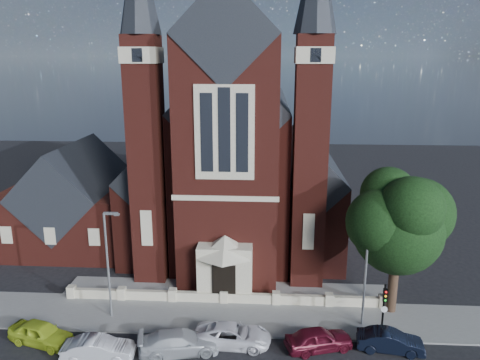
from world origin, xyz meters
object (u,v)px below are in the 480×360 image
object	(u,v)px
car_silver_a	(98,349)
car_dark_red	(319,339)
parish_hall	(76,204)
street_lamp_right	(367,266)
church	(238,155)
street_tree	(401,225)
car_white_suv	(233,335)
car_silver_b	(179,342)
traffic_signal	(384,305)
car_lime_van	(41,333)
street_lamp_left	(109,259)
car_navy	(390,341)

from	to	relation	value
car_silver_a	car_dark_red	bearing A→B (deg)	-87.32
parish_hall	street_lamp_right	bearing A→B (deg)	-28.22
church	street_tree	distance (m)	21.38
car_white_suv	car_silver_b	bearing A→B (deg)	110.27
traffic_signal	church	bearing A→B (deg)	118.20
church	car_silver_a	bearing A→B (deg)	-106.83
car_lime_van	car_silver_a	xyz separation A→B (m)	(4.37, -1.42, -0.02)
street_lamp_left	car_dark_red	xyz separation A→B (m)	(14.57, -2.97, -3.85)
church	street_lamp_left	size ratio (longest dim) A/B	4.31
street_lamp_right	car_silver_b	distance (m)	13.52
church	car_white_suv	world-z (taller)	church
car_silver_a	car_white_suv	xyz separation A→B (m)	(8.28, 2.07, -0.04)
parish_hall	street_lamp_right	xyz separation A→B (m)	(26.09, -14.00, 0.59)
church	traffic_signal	xyz separation A→B (m)	(11.00, -20.52, -5.60)
car_silver_a	car_white_suv	distance (m)	8.53
street_tree	street_lamp_right	distance (m)	3.84
car_silver_b	street_lamp_right	bearing A→B (deg)	-86.12
street_lamp_left	car_navy	world-z (taller)	street_lamp_left
church	parish_hall	size ratio (longest dim) A/B	2.86
street_tree	car_dark_red	world-z (taller)	street_tree
car_white_suv	car_dark_red	xyz separation A→B (m)	(5.58, -0.17, 0.05)
street_lamp_right	car_white_suv	xyz separation A→B (m)	(-9.01, -2.80, -3.90)
church	car_dark_red	size ratio (longest dim) A/B	7.95
car_silver_b	car_dark_red	size ratio (longest dim) A/B	1.18
car_silver_a	street_lamp_left	bearing A→B (deg)	3.17
church	parish_hall	bearing A→B (deg)	-162.84
car_lime_van	car_silver_b	distance (m)	9.30
street_lamp_right	car_dark_red	world-z (taller)	street_lamp_right
car_lime_van	car_dark_red	bearing A→B (deg)	-72.27
car_dark_red	car_navy	distance (m)	4.58
car_lime_van	traffic_signal	bearing A→B (deg)	-69.02
traffic_signal	car_silver_a	distance (m)	18.59
traffic_signal	car_silver_b	xyz separation A→B (m)	(-13.28, -2.28, -1.83)
street_lamp_left	car_silver_b	xyz separation A→B (m)	(5.63, -3.86, -3.85)
car_silver_b	car_navy	xyz separation A→B (m)	(13.52, 1.00, -0.05)
church	car_white_suv	size ratio (longest dim) A/B	6.93
street_tree	car_lime_van	size ratio (longest dim) A/B	2.42
street_tree	car_white_suv	world-z (taller)	street_tree
church	car_silver_b	xyz separation A→B (m)	(-2.28, -22.80, -7.44)
car_silver_b	car_white_suv	distance (m)	3.52
street_lamp_left	car_lime_van	xyz separation A→B (m)	(-3.66, -3.44, -3.84)
car_lime_van	car_silver_a	world-z (taller)	car_lime_van
street_tree	car_silver_b	xyz separation A→B (m)	(-14.88, -5.56, -6.21)
traffic_signal	car_dark_red	bearing A→B (deg)	-162.16
car_silver_a	car_silver_b	size ratio (longest dim) A/B	0.86
street_tree	car_dark_red	distance (m)	9.78
car_silver_b	car_white_suv	world-z (taller)	car_silver_b
car_lime_van	car_silver_b	xyz separation A→B (m)	(9.29, -0.41, -0.01)
parish_hall	car_lime_van	xyz separation A→B (m)	(4.43, -17.44, -3.26)
car_silver_b	car_navy	world-z (taller)	car_silver_b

